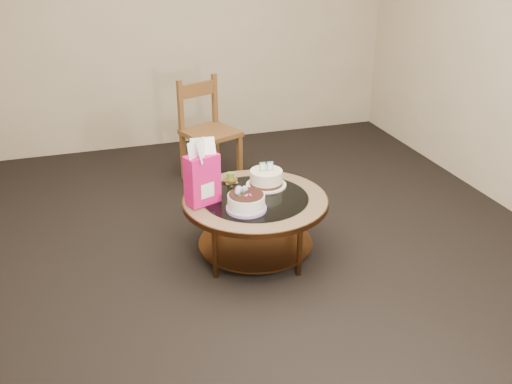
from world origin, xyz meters
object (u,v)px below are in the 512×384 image
object	(u,v)px
cream_cake	(266,178)
dining_chair	(208,131)
coffee_table	(255,208)
gift_bag	(202,173)
decorated_cake	(246,203)

from	to	relation	value
cream_cake	dining_chair	xyz separation A→B (m)	(-0.13, 1.26, -0.04)
coffee_table	dining_chair	xyz separation A→B (m)	(0.00, 1.42, 0.10)
coffee_table	gift_bag	size ratio (longest dim) A/B	2.29
decorated_cake	dining_chair	xyz separation A→B (m)	(0.12, 1.58, -0.03)
gift_bag	dining_chair	size ratio (longest dim) A/B	0.47
coffee_table	dining_chair	world-z (taller)	dining_chair
gift_bag	cream_cake	bearing A→B (deg)	-5.98
gift_bag	coffee_table	bearing A→B (deg)	-25.72
coffee_table	gift_bag	distance (m)	0.47
cream_cake	gift_bag	bearing A→B (deg)	-158.85
decorated_cake	cream_cake	xyz separation A→B (m)	(0.25, 0.32, 0.01)
cream_cake	dining_chair	bearing A→B (deg)	102.70
decorated_cake	dining_chair	size ratio (longest dim) A/B	0.29
cream_cake	dining_chair	distance (m)	1.26
gift_bag	decorated_cake	bearing A→B (deg)	-58.72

